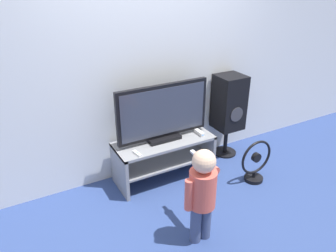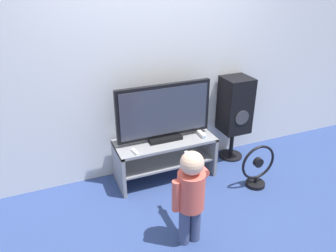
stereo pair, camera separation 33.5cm
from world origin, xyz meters
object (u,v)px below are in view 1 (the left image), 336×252
object	(u,v)px
remote_primary	(137,154)
speaker_tower	(229,104)
game_console	(199,132)
child	(202,189)
television	(163,113)
floor_fan	(256,163)

from	to	relation	value
remote_primary	speaker_tower	xyz separation A→B (m)	(1.34, 0.24, 0.20)
game_console	remote_primary	size ratio (longest dim) A/B	1.19
remote_primary	child	distance (m)	0.88
game_console	child	xyz separation A→B (m)	(-0.59, -0.94, 0.03)
television	speaker_tower	size ratio (longest dim) A/B	1.00
game_console	child	world-z (taller)	child
television	remote_primary	world-z (taller)	television
television	floor_fan	distance (m)	1.19
television	child	bearing A→B (deg)	-99.72
remote_primary	speaker_tower	world-z (taller)	speaker_tower
game_console	remote_primary	bearing A→B (deg)	-174.33
speaker_tower	floor_fan	bearing A→B (deg)	-97.61
child	floor_fan	bearing A→B (deg)	23.27
child	floor_fan	xyz separation A→B (m)	(1.04, 0.45, -0.31)
floor_fan	television	bearing A→B (deg)	146.38
child	game_console	bearing A→B (deg)	57.59
television	speaker_tower	distance (m)	0.96
remote_primary	floor_fan	bearing A→B (deg)	-17.96
child	speaker_tower	xyz separation A→B (m)	(1.13, 1.10, 0.16)
game_console	remote_primary	distance (m)	0.81
television	child	xyz separation A→B (m)	(-0.18, -1.03, -0.26)
television	speaker_tower	xyz separation A→B (m)	(0.95, 0.07, -0.10)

